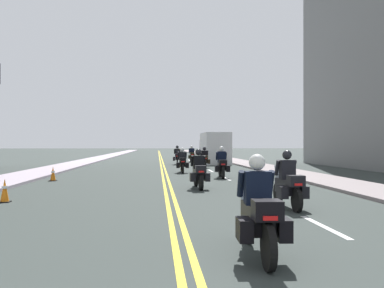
{
  "coord_description": "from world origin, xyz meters",
  "views": [
    {
      "loc": [
        -0.43,
        -0.17,
        1.75
      ],
      "look_at": [
        1.69,
        23.95,
        1.78
      ],
      "focal_mm": 37.13,
      "sensor_mm": 36.0,
      "label": 1
    }
  ],
  "objects_px": {
    "motorcycle_3": "(222,165)",
    "motorcycle_5": "(205,159)",
    "motorcycle_4": "(182,162)",
    "traffic_cone_0": "(5,191)",
    "motorcycle_0": "(259,214)",
    "motorcycle_6": "(177,157)",
    "motorcycle_2": "(199,173)",
    "parked_truck": "(214,150)",
    "motorcycle_1": "(288,185)",
    "motorcycle_7": "(192,155)",
    "traffic_cone_1": "(53,174)"
  },
  "relations": [
    {
      "from": "motorcycle_2",
      "to": "motorcycle_6",
      "type": "distance_m",
      "value": 18.98
    },
    {
      "from": "motorcycle_3",
      "to": "motorcycle_4",
      "type": "bearing_deg",
      "value": 117.35
    },
    {
      "from": "motorcycle_1",
      "to": "motorcycle_4",
      "type": "height_order",
      "value": "motorcycle_1"
    },
    {
      "from": "motorcycle_1",
      "to": "traffic_cone_1",
      "type": "relative_size",
      "value": 3.18
    },
    {
      "from": "motorcycle_2",
      "to": "traffic_cone_0",
      "type": "bearing_deg",
      "value": -154.47
    },
    {
      "from": "motorcycle_0",
      "to": "motorcycle_5",
      "type": "bearing_deg",
      "value": 87.96
    },
    {
      "from": "motorcycle_0",
      "to": "motorcycle_2",
      "type": "distance_m",
      "value": 9.57
    },
    {
      "from": "motorcycle_5",
      "to": "motorcycle_7",
      "type": "relative_size",
      "value": 0.95
    },
    {
      "from": "motorcycle_4",
      "to": "parked_truck",
      "type": "xyz_separation_m",
      "value": [
        3.7,
        11.82,
        0.64
      ]
    },
    {
      "from": "motorcycle_6",
      "to": "parked_truck",
      "type": "relative_size",
      "value": 0.33
    },
    {
      "from": "motorcycle_1",
      "to": "motorcycle_7",
      "type": "relative_size",
      "value": 0.99
    },
    {
      "from": "motorcycle_7",
      "to": "traffic_cone_0",
      "type": "relative_size",
      "value": 3.04
    },
    {
      "from": "motorcycle_7",
      "to": "motorcycle_3",
      "type": "bearing_deg",
      "value": -91.15
    },
    {
      "from": "motorcycle_0",
      "to": "traffic_cone_0",
      "type": "distance_m",
      "value": 8.9
    },
    {
      "from": "motorcycle_5",
      "to": "traffic_cone_0",
      "type": "height_order",
      "value": "motorcycle_5"
    },
    {
      "from": "motorcycle_5",
      "to": "motorcycle_4",
      "type": "bearing_deg",
      "value": -109.23
    },
    {
      "from": "motorcycle_3",
      "to": "traffic_cone_1",
      "type": "distance_m",
      "value": 8.42
    },
    {
      "from": "motorcycle_3",
      "to": "parked_truck",
      "type": "relative_size",
      "value": 0.32
    },
    {
      "from": "motorcycle_3",
      "to": "motorcycle_6",
      "type": "height_order",
      "value": "motorcycle_6"
    },
    {
      "from": "motorcycle_4",
      "to": "motorcycle_7",
      "type": "relative_size",
      "value": 1.02
    },
    {
      "from": "traffic_cone_1",
      "to": "motorcycle_4",
      "type": "bearing_deg",
      "value": 37.38
    },
    {
      "from": "motorcycle_1",
      "to": "motorcycle_6",
      "type": "height_order",
      "value": "motorcycle_6"
    },
    {
      "from": "motorcycle_7",
      "to": "motorcycle_2",
      "type": "bearing_deg",
      "value": -95.27
    },
    {
      "from": "motorcycle_3",
      "to": "motorcycle_0",
      "type": "bearing_deg",
      "value": -93.99
    },
    {
      "from": "motorcycle_3",
      "to": "motorcycle_6",
      "type": "relative_size",
      "value": 0.97
    },
    {
      "from": "motorcycle_2",
      "to": "parked_truck",
      "type": "bearing_deg",
      "value": 78.76
    },
    {
      "from": "traffic_cone_0",
      "to": "motorcycle_4",
      "type": "bearing_deg",
      "value": 63.07
    },
    {
      "from": "motorcycle_3",
      "to": "traffic_cone_0",
      "type": "distance_m",
      "value": 11.35
    },
    {
      "from": "motorcycle_2",
      "to": "motorcycle_6",
      "type": "height_order",
      "value": "motorcycle_6"
    },
    {
      "from": "motorcycle_4",
      "to": "motorcycle_6",
      "type": "bearing_deg",
      "value": 89.99
    },
    {
      "from": "motorcycle_4",
      "to": "motorcycle_7",
      "type": "xyz_separation_m",
      "value": [
        1.88,
        14.76,
        0.03
      ]
    },
    {
      "from": "motorcycle_3",
      "to": "motorcycle_6",
      "type": "xyz_separation_m",
      "value": [
        -1.62,
        14.06,
        0.01
      ]
    },
    {
      "from": "motorcycle_4",
      "to": "traffic_cone_1",
      "type": "bearing_deg",
      "value": -141.53
    },
    {
      "from": "motorcycle_2",
      "to": "traffic_cone_1",
      "type": "height_order",
      "value": "motorcycle_2"
    },
    {
      "from": "motorcycle_5",
      "to": "traffic_cone_1",
      "type": "distance_m",
      "value": 13.14
    },
    {
      "from": "motorcycle_0",
      "to": "motorcycle_3",
      "type": "relative_size",
      "value": 1.06
    },
    {
      "from": "motorcycle_5",
      "to": "motorcycle_7",
      "type": "height_order",
      "value": "motorcycle_7"
    },
    {
      "from": "motorcycle_0",
      "to": "traffic_cone_1",
      "type": "xyz_separation_m",
      "value": [
        -6.56,
        13.52,
        -0.33
      ]
    },
    {
      "from": "motorcycle_2",
      "to": "motorcycle_4",
      "type": "bearing_deg",
      "value": 89.19
    },
    {
      "from": "motorcycle_6",
      "to": "motorcycle_7",
      "type": "relative_size",
      "value": 0.99
    },
    {
      "from": "traffic_cone_1",
      "to": "motorcycle_1",
      "type": "bearing_deg",
      "value": -46.32
    },
    {
      "from": "motorcycle_5",
      "to": "motorcycle_6",
      "type": "bearing_deg",
      "value": 112.08
    },
    {
      "from": "motorcycle_4",
      "to": "parked_truck",
      "type": "bearing_deg",
      "value": 73.72
    },
    {
      "from": "motorcycle_6",
      "to": "motorcycle_2",
      "type": "bearing_deg",
      "value": -87.67
    },
    {
      "from": "motorcycle_2",
      "to": "parked_truck",
      "type": "height_order",
      "value": "parked_truck"
    },
    {
      "from": "motorcycle_3",
      "to": "motorcycle_4",
      "type": "height_order",
      "value": "motorcycle_3"
    },
    {
      "from": "motorcycle_3",
      "to": "motorcycle_5",
      "type": "xyz_separation_m",
      "value": [
        0.17,
        9.02,
        -0.04
      ]
    },
    {
      "from": "motorcycle_4",
      "to": "traffic_cone_1",
      "type": "distance_m",
      "value": 8.24
    },
    {
      "from": "motorcycle_1",
      "to": "motorcycle_3",
      "type": "relative_size",
      "value": 1.03
    },
    {
      "from": "motorcycle_4",
      "to": "traffic_cone_0",
      "type": "relative_size",
      "value": 3.12
    }
  ]
}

